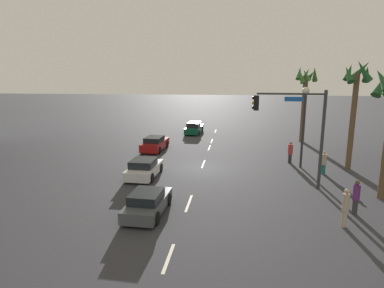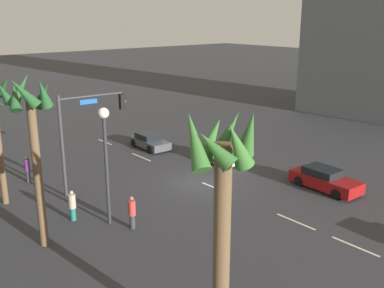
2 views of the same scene
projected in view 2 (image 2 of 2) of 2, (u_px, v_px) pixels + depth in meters
The scene contains 17 objects.
ground_plane at pixel (202, 183), 29.30m from camera, with size 220.00×220.00×0.00m, color #333338.
lane_stripe_1 at pixel (355, 246), 21.19m from camera, with size 2.49×0.14×0.01m, color silver.
lane_stripe_2 at pixel (295, 221), 23.75m from camera, with size 2.49×0.14×0.01m, color silver.
lane_stripe_3 at pixel (215, 188), 28.36m from camera, with size 2.51×0.14×0.01m, color silver.
lane_stripe_4 at pixel (141, 157), 34.57m from camera, with size 2.52×0.14×0.01m, color silver.
lane_stripe_5 at pixel (105, 142), 38.72m from camera, with size 2.15×0.14×0.01m, color silver.
car_1 at pixel (325, 180), 28.07m from camera, with size 4.59×2.02×1.35m.
car_2 at pixel (217, 153), 33.49m from camera, with size 4.08×2.00×1.30m.
car_3 at pixel (149, 141), 36.80m from camera, with size 4.01×1.91×1.24m.
traffic_signal at pixel (84, 126), 26.79m from camera, with size 0.52×4.46×6.22m.
streetlamp at pixel (105, 144), 22.35m from camera, with size 0.56×0.56×6.27m.
pedestrian_0 at pixel (27, 168), 29.13m from camera, with size 0.39×0.39×1.83m.
pedestrian_1 at pixel (33, 159), 30.92m from camera, with size 0.42×0.42×1.89m.
pedestrian_2 at pixel (72, 205), 23.69m from camera, with size 0.55×0.55×1.70m.
pedestrian_3 at pixel (132, 212), 22.75m from camera, with size 0.49×0.49×1.78m.
palm_tree_0 at pixel (32, 122), 19.69m from camera, with size 2.43×2.27×8.26m.
palm_tree_3 at pixel (222, 191), 12.78m from camera, with size 2.21×2.57×8.21m.
Camera 2 is at (-20.52, 18.22, 10.62)m, focal length 41.49 mm.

